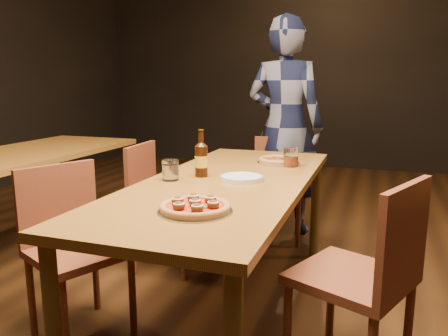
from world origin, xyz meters
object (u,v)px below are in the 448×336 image
(water_glass, at_px, (170,170))
(amber_glass, at_px, (291,157))
(table_left, at_px, (15,163))
(chair_end, at_px, (277,188))
(diner, at_px, (285,127))
(table_main, at_px, (227,193))
(chair_main_nw, at_px, (79,251))
(chair_main_e, at_px, (351,275))
(chair_main_sw, at_px, (168,204))
(beer_bottle, at_px, (201,160))
(plate_stack, at_px, (241,178))
(pizza_meatball, at_px, (195,207))
(pizza_margherita, at_px, (278,160))

(water_glass, distance_m, amber_glass, 0.77)
(table_left, relative_size, chair_end, 2.36)
(diner, bearing_deg, chair_end, 98.41)
(table_main, height_order, chair_main_nw, chair_main_nw)
(table_left, height_order, chair_main_e, chair_main_e)
(amber_glass, height_order, diner, diner)
(table_main, distance_m, water_glass, 0.32)
(chair_main_nw, distance_m, chair_main_sw, 0.89)
(water_glass, bearing_deg, amber_glass, 48.50)
(table_main, bearing_deg, beer_bottle, 170.70)
(chair_main_nw, xyz_separation_m, diner, (0.61, 1.92, 0.44))
(chair_main_sw, xyz_separation_m, beer_bottle, (0.42, -0.43, 0.40))
(table_main, relative_size, table_left, 1.00)
(chair_end, relative_size, beer_bottle, 3.44)
(chair_main_nw, xyz_separation_m, plate_stack, (0.69, 0.45, 0.32))
(table_left, relative_size, chair_main_nw, 2.27)
(plate_stack, distance_m, water_glass, 0.37)
(table_main, relative_size, amber_glass, 18.19)
(table_left, bearing_deg, plate_stack, -9.16)
(beer_bottle, relative_size, diner, 0.14)
(chair_main_e, height_order, diner, diner)
(chair_main_e, height_order, plate_stack, chair_main_e)
(pizza_meatball, xyz_separation_m, diner, (-0.07, 2.07, 0.11))
(table_main, height_order, chair_main_sw, chair_main_sw)
(chair_main_sw, bearing_deg, chair_main_nw, 174.13)
(table_main, bearing_deg, amber_glass, 62.67)
(chair_main_sw, relative_size, chair_main_e, 0.96)
(chair_main_nw, bearing_deg, pizza_margherita, -12.79)
(table_main, xyz_separation_m, water_glass, (-0.27, -0.11, 0.12))
(water_glass, bearing_deg, chair_main_sw, 118.29)
(pizza_margherita, xyz_separation_m, plate_stack, (-0.08, -0.54, -0.01))
(chair_main_sw, xyz_separation_m, chair_main_e, (1.23, -0.78, 0.02))
(beer_bottle, xyz_separation_m, diner, (0.15, 1.46, 0.05))
(table_left, bearing_deg, water_glass, -15.99)
(pizza_margherita, bearing_deg, diner, 99.34)
(table_left, bearing_deg, chair_main_sw, 7.89)
(chair_main_sw, xyz_separation_m, pizza_meatball, (0.64, -1.04, 0.33))
(water_glass, bearing_deg, diner, 80.54)
(chair_main_nw, relative_size, chair_end, 1.04)
(chair_end, relative_size, diner, 0.48)
(table_main, bearing_deg, diner, 90.15)
(table_left, xyz_separation_m, pizza_margherita, (1.85, 0.26, 0.09))
(table_left, height_order, chair_main_nw, chair_main_nw)
(chair_main_e, distance_m, amber_glass, 0.96)
(water_glass, bearing_deg, chair_main_nw, -136.88)
(chair_end, height_order, pizza_meatball, chair_end)
(chair_main_e, xyz_separation_m, water_glass, (-0.92, 0.21, 0.34))
(chair_main_e, bearing_deg, table_left, -81.27)
(pizza_meatball, relative_size, plate_stack, 1.29)
(chair_main_sw, distance_m, chair_main_e, 1.45)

